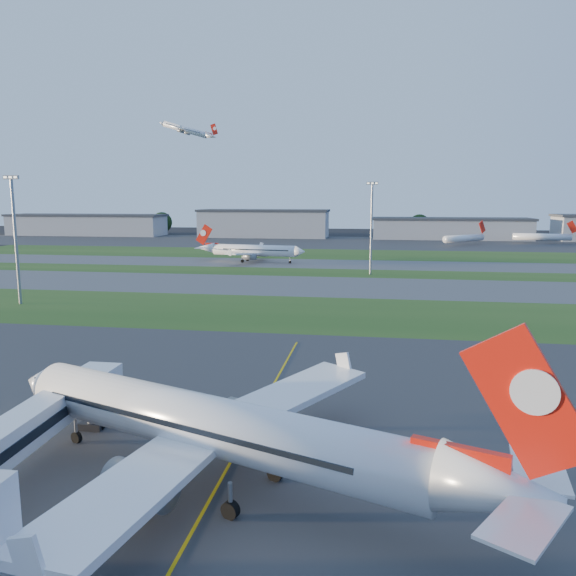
% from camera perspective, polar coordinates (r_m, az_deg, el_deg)
% --- Properties ---
extents(ground, '(700.00, 700.00, 0.00)m').
position_cam_1_polar(ground, '(57.26, -8.48, -12.86)').
color(ground, black).
rests_on(ground, ground).
extents(apron_near, '(300.00, 70.00, 0.01)m').
position_cam_1_polar(apron_near, '(57.26, -8.49, -12.86)').
color(apron_near, '#333335').
rests_on(apron_near, ground).
extents(grass_strip_a, '(300.00, 34.00, 0.01)m').
position_cam_1_polar(grass_strip_a, '(106.04, -0.12, -2.49)').
color(grass_strip_a, '#244A18').
rests_on(grass_strip_a, ground).
extents(taxiway_a, '(300.00, 32.00, 0.01)m').
position_cam_1_polar(taxiway_a, '(138.22, 2.02, 0.23)').
color(taxiway_a, '#515154').
rests_on(taxiway_a, ground).
extents(grass_strip_b, '(300.00, 18.00, 0.01)m').
position_cam_1_polar(grass_strip_b, '(162.82, 3.08, 1.57)').
color(grass_strip_b, '#244A18').
rests_on(grass_strip_b, ground).
extents(taxiway_b, '(300.00, 26.00, 0.01)m').
position_cam_1_polar(taxiway_b, '(184.55, 3.77, 2.46)').
color(taxiway_b, '#515154').
rests_on(taxiway_b, ground).
extents(grass_strip_c, '(300.00, 40.00, 0.01)m').
position_cam_1_polar(grass_strip_c, '(217.26, 4.55, 3.45)').
color(grass_strip_c, '#244A18').
rests_on(grass_strip_c, ground).
extents(apron_far, '(400.00, 80.00, 0.01)m').
position_cam_1_polar(apron_far, '(276.90, 5.50, 4.65)').
color(apron_far, '#333335').
rests_on(apron_far, ground).
extents(yellow_line, '(0.25, 60.00, 0.02)m').
position_cam_1_polar(yellow_line, '(56.05, -3.46, -13.27)').
color(yellow_line, gold).
rests_on(yellow_line, ground).
extents(jet_bridge, '(4.20, 26.90, 6.20)m').
position_cam_1_polar(jet_bridge, '(47.21, -26.20, -13.39)').
color(jet_bridge, silver).
rests_on(jet_bridge, ground).
extents(airliner_parked, '(40.27, 34.11, 13.18)m').
position_cam_1_polar(airliner_parked, '(42.92, -7.59, -13.87)').
color(airliner_parked, white).
rests_on(airliner_parked, ground).
extents(airliner_taxiing, '(35.80, 30.19, 11.20)m').
position_cam_1_polar(airliner_taxiing, '(189.25, -3.54, 3.82)').
color(airliner_taxiing, white).
rests_on(airliner_taxiing, ground).
extents(airliner_departing, '(28.75, 24.40, 8.97)m').
position_cam_1_polar(airliner_departing, '(298.02, -10.35, 15.54)').
color(airliner_departing, white).
extents(mini_jet_near, '(21.78, 21.12, 9.48)m').
position_cam_1_polar(mini_jet_near, '(269.73, 17.47, 4.86)').
color(mini_jet_near, white).
rests_on(mini_jet_near, ground).
extents(mini_jet_far, '(28.64, 5.00, 9.48)m').
position_cam_1_polar(mini_jet_far, '(292.98, 24.42, 4.77)').
color(mini_jet_far, white).
rests_on(mini_jet_far, ground).
extents(light_mast_west, '(3.20, 0.70, 25.80)m').
position_cam_1_polar(light_mast_west, '(125.07, -25.98, 5.21)').
color(light_mast_west, gray).
rests_on(light_mast_west, ground).
extents(light_mast_centre, '(3.20, 0.70, 25.80)m').
position_cam_1_polar(light_mast_centre, '(158.74, 8.48, 6.66)').
color(light_mast_centre, gray).
rests_on(light_mast_centre, ground).
extents(hangar_far_west, '(91.80, 23.00, 12.20)m').
position_cam_1_polar(hangar_far_west, '(348.22, -19.77, 6.08)').
color(hangar_far_west, '#96999E').
rests_on(hangar_far_west, ground).
extents(hangar_west, '(71.40, 23.00, 15.20)m').
position_cam_1_polar(hangar_west, '(311.97, -2.47, 6.59)').
color(hangar_west, '#96999E').
rests_on(hangar_west, ground).
extents(hangar_east, '(81.60, 23.00, 11.20)m').
position_cam_1_polar(hangar_east, '(308.45, 16.17, 5.84)').
color(hangar_east, '#96999E').
rests_on(hangar_east, ground).
extents(tree_far_west, '(11.00, 11.00, 12.00)m').
position_cam_1_polar(tree_far_west, '(379.81, -24.17, 6.08)').
color(tree_far_west, black).
rests_on(tree_far_west, ground).
extents(tree_west, '(12.10, 12.10, 13.20)m').
position_cam_1_polar(tree_west, '(344.85, -12.69, 6.53)').
color(tree_west, black).
rests_on(tree_west, ground).
extents(tree_mid_west, '(9.90, 9.90, 10.80)m').
position_cam_1_polar(tree_mid_west, '(319.04, 2.36, 6.32)').
color(tree_mid_west, black).
rests_on(tree_mid_west, ground).
extents(tree_mid_east, '(11.55, 11.55, 12.60)m').
position_cam_1_polar(tree_mid_east, '(320.81, 13.19, 6.28)').
color(tree_mid_east, black).
rests_on(tree_mid_east, ground).
extents(tree_east, '(10.45, 10.45, 11.40)m').
position_cam_1_polar(tree_east, '(332.94, 26.25, 5.57)').
color(tree_east, black).
rests_on(tree_east, ground).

